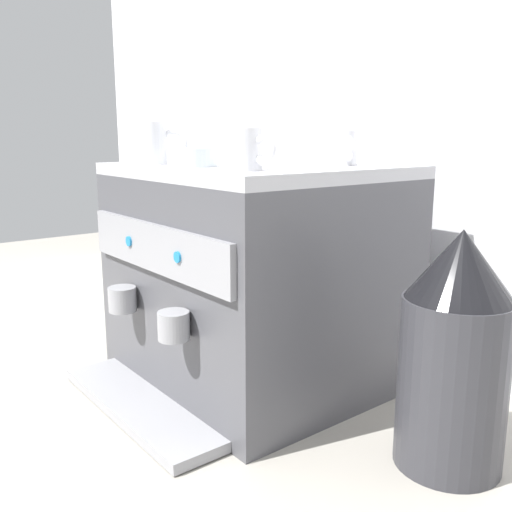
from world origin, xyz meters
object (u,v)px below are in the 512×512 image
ceramic_cup_2 (154,143)px  coffee_grinder (454,353)px  ceramic_cup_1 (342,148)px  ceramic_bowl_0 (228,152)px  espresso_machine (254,274)px  ceramic_bowl_1 (192,158)px  milk_pitcher (156,301)px  ceramic_cup_0 (245,150)px  ceramic_cup_3 (249,149)px

ceramic_cup_2 → coffee_grinder: ceramic_cup_2 is taller
ceramic_cup_1 → ceramic_bowl_0: (-0.33, -0.04, -0.01)m
espresso_machine → ceramic_cup_2: size_ratio=6.24×
ceramic_bowl_1 → milk_pitcher: (-0.44, 0.14, -0.41)m
espresso_machine → ceramic_cup_1: size_ratio=6.41×
espresso_machine → ceramic_cup_2: ceramic_cup_2 is taller
ceramic_cup_0 → ceramic_cup_2: 0.29m
ceramic_cup_0 → coffee_grinder: (0.31, 0.18, -0.31)m
ceramic_cup_0 → ceramic_bowl_1: size_ratio=1.07×
ceramic_cup_1 → ceramic_bowl_1: size_ratio=0.95×
ceramic_cup_0 → ceramic_cup_2: ceramic_cup_2 is taller
ceramic_cup_3 → coffee_grinder: (0.50, 0.02, -0.30)m
ceramic_cup_2 → coffee_grinder: (0.60, 0.19, -0.32)m
ceramic_cup_0 → ceramic_cup_1: (-0.02, 0.26, -0.00)m
espresso_machine → ceramic_bowl_1: bearing=-92.1°
ceramic_cup_3 → ceramic_bowl_1: size_ratio=1.02×
ceramic_bowl_0 → milk_pitcher: (-0.25, -0.07, -0.41)m
ceramic_cup_2 → ceramic_bowl_0: bearing=104.1°
ceramic_cup_0 → ceramic_cup_1: bearing=94.6°
ceramic_cup_3 → ceramic_bowl_0: ceramic_cup_3 is taller
espresso_machine → ceramic_bowl_0: 0.32m
ceramic_bowl_0 → milk_pitcher: ceramic_bowl_0 is taller
ceramic_cup_1 → ceramic_cup_3: ceramic_cup_1 is taller
ceramic_cup_1 → coffee_grinder: bearing=-13.9°
ceramic_bowl_1 → coffee_grinder: ceramic_bowl_1 is taller
espresso_machine → ceramic_cup_2: 0.34m
ceramic_cup_0 → ceramic_bowl_1: (-0.16, -0.00, -0.02)m
ceramic_cup_2 → milk_pitcher: size_ratio=0.69×
espresso_machine → ceramic_bowl_0: (-0.19, 0.07, 0.25)m
coffee_grinder → ceramic_cup_1: bearing=166.1°
ceramic_cup_2 → milk_pitcher: (-0.31, 0.15, -0.44)m
ceramic_cup_0 → milk_pitcher: 0.75m
ceramic_bowl_1 → coffee_grinder: (0.47, 0.18, -0.29)m
coffee_grinder → milk_pitcher: size_ratio=2.88×
espresso_machine → ceramic_cup_1: bearing=39.2°
ceramic_cup_0 → ceramic_bowl_0: size_ratio=1.12×
ceramic_cup_0 → ceramic_cup_1: size_ratio=1.13×
ceramic_bowl_1 → espresso_machine: bearing=87.9°
ceramic_cup_3 → ceramic_bowl_1: ceramic_cup_3 is taller
ceramic_cup_1 → ceramic_cup_0: bearing=-85.4°
coffee_grinder → ceramic_bowl_1: bearing=-159.2°
espresso_machine → ceramic_bowl_1: (-0.01, -0.15, 0.25)m
ceramic_cup_2 → ceramic_bowl_1: (0.13, 0.01, -0.03)m
ceramic_cup_0 → ceramic_bowl_0: 0.41m
ceramic_cup_1 → ceramic_cup_2: size_ratio=0.97×
ceramic_cup_2 → ceramic_bowl_1: size_ratio=0.97×
ceramic_cup_3 → ceramic_cup_0: bearing=-39.0°
ceramic_cup_1 → ceramic_cup_3: (-0.18, -0.10, -0.00)m
coffee_grinder → ceramic_bowl_0: bearing=176.7°
ceramic_bowl_0 → coffee_grinder: ceramic_bowl_0 is taller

